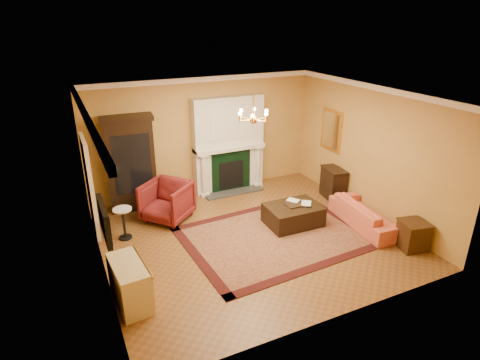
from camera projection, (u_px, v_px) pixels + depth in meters
floor at (252, 237)px, 8.55m from camera, size 6.00×5.50×0.02m
ceiling at (254, 95)px, 7.39m from camera, size 6.00×5.50×0.02m
wall_back at (204, 136)px, 10.28m from camera, size 6.00×0.02×3.00m
wall_front at (341, 235)px, 5.66m from camera, size 6.00×0.02×3.00m
wall_left at (94, 199)px, 6.79m from camera, size 0.02×5.50×3.00m
wall_right at (370, 151)px, 9.15m from camera, size 0.02×5.50×3.00m
fireplace at (229, 147)px, 10.47m from camera, size 1.90×0.70×2.50m
crown_molding at (232, 91)px, 8.22m from camera, size 6.00×5.50×0.12m
doorway at (90, 187)px, 8.41m from camera, size 0.08×1.05×2.10m
tv_panel at (104, 221)px, 6.37m from camera, size 0.09×0.95×0.58m
gilt_mirror at (331, 130)px, 10.25m from camera, size 0.06×0.76×1.05m
chandelier at (253, 117)px, 7.55m from camera, size 0.63×0.55×0.53m
oriental_rug at (275, 236)px, 8.55m from camera, size 3.91×3.02×0.02m
china_cabinet at (131, 166)px, 9.44m from camera, size 1.14×0.60×2.18m
wingback_armchair at (167, 200)px, 9.11m from camera, size 1.31×1.32×0.99m
pedestal_table at (124, 221)px, 8.34m from camera, size 0.39×0.39×0.70m
commode at (130, 284)px, 6.46m from camera, size 0.55×1.03×0.74m
coral_sofa at (366, 210)px, 8.87m from camera, size 0.73×1.95×0.74m
end_table at (413, 236)px, 8.02m from camera, size 0.59×0.59×0.57m
console_table at (333, 184)px, 10.25m from camera, size 0.50×0.74×0.76m
leather_ottoman at (293, 215)px, 8.97m from camera, size 1.21×0.89×0.44m
ottoman_tray at (295, 204)px, 8.92m from camera, size 0.41×0.32×0.03m
book_a at (292, 197)px, 8.93m from camera, size 0.18×0.13×0.27m
book_b at (302, 198)px, 8.89m from camera, size 0.18×0.14×0.29m
topiary_left at (201, 140)px, 10.02m from camera, size 0.17×0.17×0.46m
topiary_right at (251, 134)px, 10.59m from camera, size 0.16×0.16×0.42m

